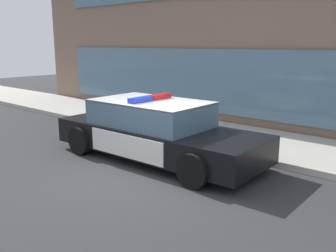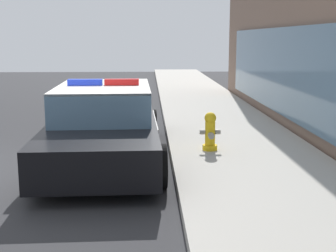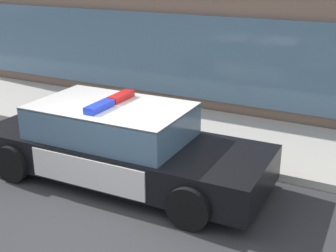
{
  "view_description": "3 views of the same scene",
  "coord_description": "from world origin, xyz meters",
  "views": [
    {
      "loc": [
        5.01,
        -5.2,
        2.69
      ],
      "look_at": [
        -0.85,
        1.5,
        0.69
      ],
      "focal_mm": 39.52,
      "sensor_mm": 36.0,
      "label": 1
    },
    {
      "loc": [
        7.78,
        1.79,
        2.24
      ],
      "look_at": [
        0.44,
        2.1,
        0.86
      ],
      "focal_mm": 50.01,
      "sensor_mm": 36.0,
      "label": 2
    },
    {
      "loc": [
        3.45,
        -5.11,
        3.69
      ],
      "look_at": [
        -0.32,
        1.93,
        0.78
      ],
      "focal_mm": 48.01,
      "sensor_mm": 36.0,
      "label": 3
    }
  ],
  "objects": [
    {
      "name": "police_cruiser",
      "position": [
        -0.78,
        0.96,
        0.68
      ],
      "size": [
        5.24,
        2.2,
        1.49
      ],
      "rotation": [
        0.0,
        0.0,
        0.03
      ],
      "color": "black",
      "rests_on": "ground"
    },
    {
      "name": "sidewalk",
      "position": [
        0.0,
        3.61,
        0.07
      ],
      "size": [
        48.0,
        2.84,
        0.15
      ],
      "primitive_type": "cube",
      "color": "#B2ADA3",
      "rests_on": "ground"
    },
    {
      "name": "fire_hydrant",
      "position": [
        -0.82,
        2.94,
        0.5
      ],
      "size": [
        0.34,
        0.39,
        0.73
      ],
      "color": "gold",
      "rests_on": "sidewalk"
    },
    {
      "name": "ground",
      "position": [
        0.0,
        0.0,
        0.0
      ],
      "size": [
        48.0,
        48.0,
        0.0
      ],
      "primitive_type": "plane",
      "color": "#303033"
    }
  ]
}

